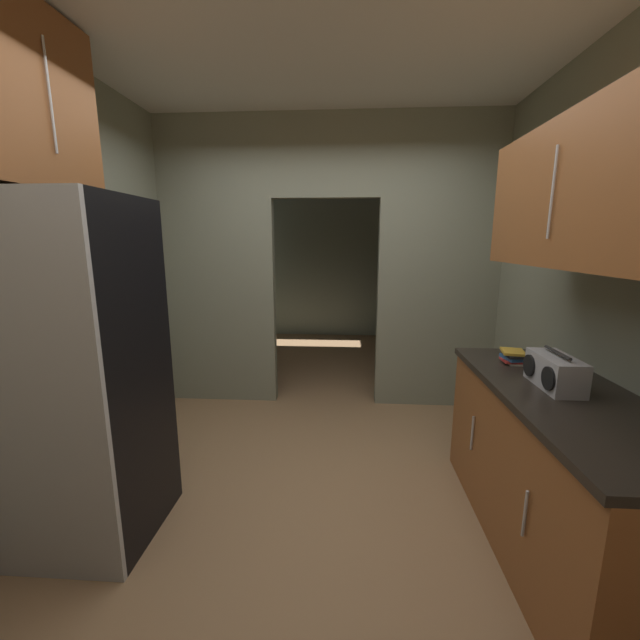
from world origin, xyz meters
TOP-DOWN VIEW (x-y plane):
  - ground at (0.00, 0.00)m, footprint 20.00×20.00m
  - kitchen_overhead_slab at (0.00, 0.49)m, footprint 3.66×7.26m
  - kitchen_partition at (0.01, 1.63)m, footprint 3.26×0.12m
  - adjoining_room_shell at (0.00, 3.64)m, footprint 3.26×3.01m
  - refrigerator at (-1.23, -0.32)m, footprint 0.72×0.71m
  - lower_cabinet_run at (1.30, -0.29)m, footprint 0.66×1.66m
  - upper_cabinet_counterside at (1.30, -0.29)m, footprint 0.36×1.50m
  - upper_cabinet_fridgeside at (-1.45, -0.22)m, footprint 0.36×0.79m
  - boombox at (1.26, -0.21)m, footprint 0.17×0.34m
  - book_stack at (1.23, 0.20)m, footprint 0.16×0.18m

SIDE VIEW (x-z plane):
  - ground at x=0.00m, z-range 0.00..0.00m
  - lower_cabinet_run at x=1.30m, z-range 0.00..0.88m
  - book_stack at x=1.23m, z-range 0.89..0.97m
  - refrigerator at x=-1.23m, z-range 0.00..1.85m
  - boombox at x=1.26m, z-range 0.87..1.06m
  - adjoining_room_shell at x=0.00m, z-range 0.00..2.78m
  - kitchen_partition at x=0.01m, z-range 0.11..2.89m
  - upper_cabinet_counterside at x=1.30m, z-range 1.50..2.19m
  - upper_cabinet_fridgeside at x=-1.45m, z-range 1.88..2.76m
  - kitchen_overhead_slab at x=0.00m, z-range 2.78..2.84m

